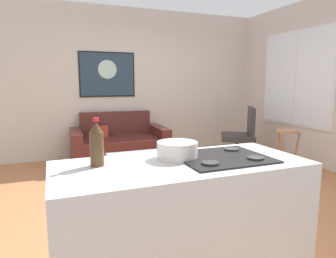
# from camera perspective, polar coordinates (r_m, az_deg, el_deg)

# --- Properties ---
(ground) EXTENTS (6.40, 6.40, 0.04)m
(ground) POSITION_cam_1_polar(r_m,az_deg,el_deg) (3.90, 3.31, -12.56)
(ground) COLOR #AF6C42
(back_wall) EXTENTS (6.40, 0.05, 2.80)m
(back_wall) POSITION_cam_1_polar(r_m,az_deg,el_deg) (5.92, -6.59, 8.80)
(back_wall) COLOR beige
(back_wall) RESTS_ON ground
(right_wall) EXTENTS (0.05, 6.40, 2.80)m
(right_wall) POSITION_cam_1_polar(r_m,az_deg,el_deg) (5.49, 27.95, 7.82)
(right_wall) COLOR beige
(right_wall) RESTS_ON ground
(couch) EXTENTS (1.69, 0.97, 0.86)m
(couch) POSITION_cam_1_polar(r_m,az_deg,el_deg) (5.45, -9.30, -3.05)
(couch) COLOR #4F211D
(couch) RESTS_ON ground
(coffee_table) EXTENTS (0.95, 0.61, 0.39)m
(coffee_table) POSITION_cam_1_polar(r_m,az_deg,el_deg) (4.24, -4.75, -5.36)
(coffee_table) COLOR silver
(coffee_table) RESTS_ON ground
(armchair) EXTENTS (0.84, 0.85, 0.95)m
(armchair) POSITION_cam_1_polar(r_m,az_deg,el_deg) (5.81, 14.04, -0.83)
(armchair) COLOR black
(armchair) RESTS_ON ground
(bar_stool) EXTENTS (0.38, 0.38, 0.67)m
(bar_stool) POSITION_cam_1_polar(r_m,az_deg,el_deg) (5.00, 21.75, -1.87)
(bar_stool) COLOR #A17551
(bar_stool) RESTS_ON ground
(kitchen_counter) EXTENTS (1.64, 0.71, 0.92)m
(kitchen_counter) POSITION_cam_1_polar(r_m,az_deg,el_deg) (2.10, 2.72, -18.18)
(kitchen_counter) COLOR silver
(kitchen_counter) RESTS_ON ground
(soda_bottle) EXTENTS (0.09, 0.09, 0.30)m
(soda_bottle) POSITION_cam_1_polar(r_m,az_deg,el_deg) (1.88, -13.48, -2.87)
(soda_bottle) COLOR #4E351E
(soda_bottle) RESTS_ON kitchen_counter
(mixing_bowl) EXTENTS (0.28, 0.28, 0.11)m
(mixing_bowl) POSITION_cam_1_polar(r_m,az_deg,el_deg) (2.02, 1.77, -4.10)
(mixing_bowl) COLOR silver
(mixing_bowl) RESTS_ON kitchen_counter
(wall_painting) EXTENTS (1.03, 0.03, 0.83)m
(wall_painting) POSITION_cam_1_polar(r_m,az_deg,el_deg) (5.76, -11.52, 10.20)
(wall_painting) COLOR black
(window) EXTENTS (0.03, 1.64, 1.70)m
(window) POSITION_cam_1_polar(r_m,az_deg,el_deg) (5.88, 23.27, 8.85)
(window) COLOR silver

